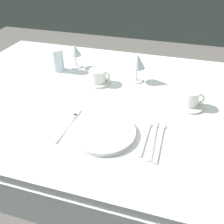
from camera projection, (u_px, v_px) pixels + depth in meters
ground_plane at (120, 197)px, 1.56m from camera, size 6.00×6.00×0.00m
dining_table at (123, 112)px, 1.19m from camera, size 1.80×1.11×0.74m
dinner_plate at (103, 132)px, 0.92m from camera, size 0.25×0.25×0.02m
fork_outer at (69, 124)px, 0.98m from camera, size 0.02×0.22×0.00m
spoon_soup at (146, 134)px, 0.93m from camera, size 0.03×0.20×0.01m
spoon_dessert at (154, 135)px, 0.92m from camera, size 0.03×0.23×0.01m
spoon_tea at (160, 137)px, 0.91m from camera, size 0.03×0.22×0.01m
saucer_left at (98, 82)px, 1.26m from camera, size 0.13×0.13×0.01m
coffee_cup_left at (98, 76)px, 1.23m from camera, size 0.11×0.09×0.06m
saucer_right at (189, 105)px, 1.08m from camera, size 0.13×0.13×0.01m
coffee_cup_right at (191, 98)px, 1.06m from camera, size 0.10×0.07×0.07m
wine_glass_centre at (137, 63)px, 1.22m from camera, size 0.08×0.08×0.14m
wine_glass_left at (75, 52)px, 1.36m from camera, size 0.07×0.07×0.13m
drink_tumbler at (58, 61)px, 1.35m from camera, size 0.06×0.06×0.12m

